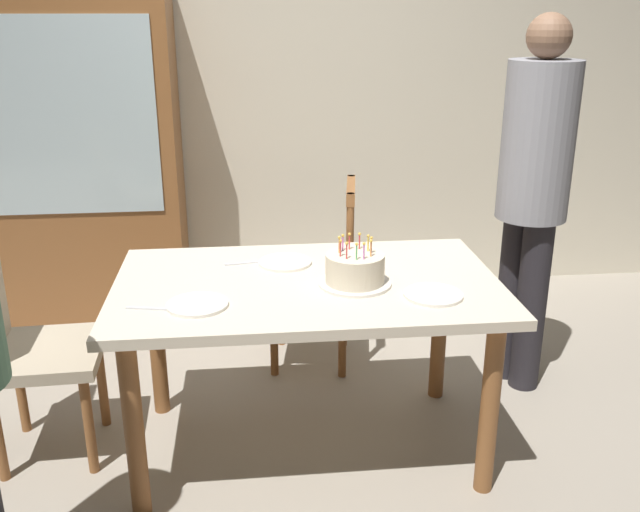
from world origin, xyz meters
name	(u,v)px	position (x,y,z in m)	size (l,w,h in m)	color
ground	(308,445)	(0.00, 0.00, 0.00)	(6.40, 6.40, 0.00)	#9E9384
back_wall	(280,86)	(0.00, 1.85, 1.30)	(6.40, 0.10, 2.60)	beige
dining_table	(307,304)	(0.00, 0.00, 0.65)	(1.49, 0.90, 0.75)	beige
birthday_cake	(355,270)	(0.18, -0.06, 0.81)	(0.28, 0.28, 0.19)	silver
plate_near_celebrant	(197,304)	(-0.41, -0.20, 0.76)	(0.22, 0.22, 0.01)	white
plate_far_side	(285,262)	(-0.07, 0.20, 0.76)	(0.22, 0.22, 0.01)	white
plate_near_guest	(433,295)	(0.45, -0.20, 0.76)	(0.22, 0.22, 0.01)	white
fork_near_celebrant	(151,308)	(-0.57, -0.21, 0.75)	(0.18, 0.02, 0.01)	silver
fork_far_side	(246,263)	(-0.23, 0.22, 0.75)	(0.18, 0.02, 0.01)	silver
chair_spindle_back	(316,278)	(0.11, 0.76, 0.46)	(0.50, 0.50, 0.95)	tan
chair_upholstered	(19,336)	(-1.13, 0.08, 0.53)	(0.46, 0.46, 0.95)	tan
person_guest	(533,185)	(1.07, 0.45, 0.99)	(0.32, 0.32, 1.73)	#262328
china_cabinet	(82,156)	(-1.16, 1.56, 0.95)	(1.10, 0.45, 1.90)	brown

